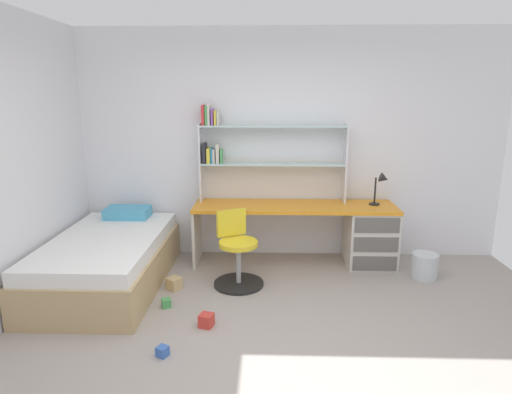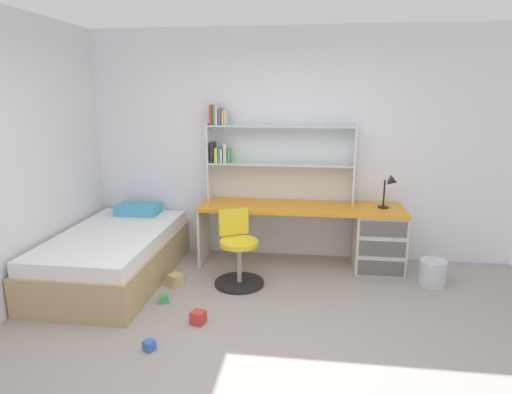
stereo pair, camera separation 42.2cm
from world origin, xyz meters
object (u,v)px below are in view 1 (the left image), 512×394
Objects in this scene: swivel_chair at (237,257)px; toy_block_green_2 at (166,303)px; desk at (348,230)px; toy_block_natural_1 at (174,283)px; bookshelf_hutch at (253,147)px; desk_lamp at (382,184)px; toy_block_blue_0 at (163,351)px; waste_bin at (424,266)px; bed_platform at (108,260)px; toy_block_red_3 at (206,320)px.

swivel_chair reaches higher than toy_block_green_2.
toy_block_natural_1 is (-1.89, -0.76, -0.34)m from desk.
desk reaches higher than toy_block_natural_1.
bookshelf_hutch is 1.77m from toy_block_natural_1.
desk_lamp is 2.98m from toy_block_blue_0.
desk_lamp reaches higher than swivel_chair.
bookshelf_hutch reaches higher than toy_block_natural_1.
toy_block_green_2 is (-2.65, -0.75, -0.10)m from waste_bin.
desk reaches higher than bed_platform.
bed_platform is at bearing 145.64° from toy_block_green_2.
toy_block_natural_1 is (0.70, -0.10, -0.20)m from bed_platform.
swivel_chair is 0.40× the size of bed_platform.
desk is 1.39m from swivel_chair.
bookshelf_hutch is at bearing 163.19° from waste_bin.
desk is 2.61m from toy_block_blue_0.
desk is at bearing 14.25° from bed_platform.
desk_lamp is at bearing -6.63° from bookshelf_hutch.
desk is at bearing 48.02° from toy_block_blue_0.
bed_platform is (-2.59, -0.66, -0.14)m from desk.
waste_bin is (3.36, 0.27, -0.13)m from bed_platform.
bookshelf_hutch is at bearing 59.72° from toy_block_green_2.
bookshelf_hutch is at bearing 78.21° from toy_block_red_3.
swivel_chair is (-0.14, -0.79, -1.05)m from bookshelf_hutch.
desk_lamp is at bearing 18.94° from toy_block_natural_1.
toy_block_natural_1 is at bearing -172.04° from waste_bin.
swivel_chair is 9.85× the size of toy_block_blue_0.
swivel_chair is 0.86m from toy_block_green_2.
waste_bin reaches higher than toy_block_blue_0.
toy_block_green_2 is at bearing -34.36° from bed_platform.
bookshelf_hutch reaches higher than desk_lamp.
toy_block_green_2 is (-1.88, -1.14, -0.36)m from desk.
swivel_chair is at bearing 1.92° from bed_platform.
toy_block_blue_0 is at bearing -121.76° from toy_block_red_3.
toy_block_natural_1 is 1.54× the size of toy_block_green_2.
desk is 2.10m from toy_block_red_3.
swivel_chair is at bearing -173.69° from waste_bin.
bookshelf_hutch is 2.13m from toy_block_red_3.
desk is 0.66m from desk_lamp.
waste_bin is (2.01, 0.22, -0.17)m from swivel_chair.
swivel_chair is at bearing 69.84° from toy_block_blue_0.
toy_block_red_3 is (0.27, 0.44, 0.02)m from toy_block_blue_0.
desk is 0.90m from waste_bin.
toy_block_blue_0 is at bearing -131.98° from desk.
desk_lamp is at bearing 21.17° from swivel_chair.
toy_block_red_3 is at bearing -38.30° from toy_block_green_2.
desk is at bearing 45.47° from toy_block_red_3.
desk_lamp is at bearing 12.73° from bed_platform.
toy_block_natural_1 reaches higher than toy_block_green_2.
bed_platform is at bearing 144.12° from toy_block_red_3.
swivel_chair is 0.92m from toy_block_red_3.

